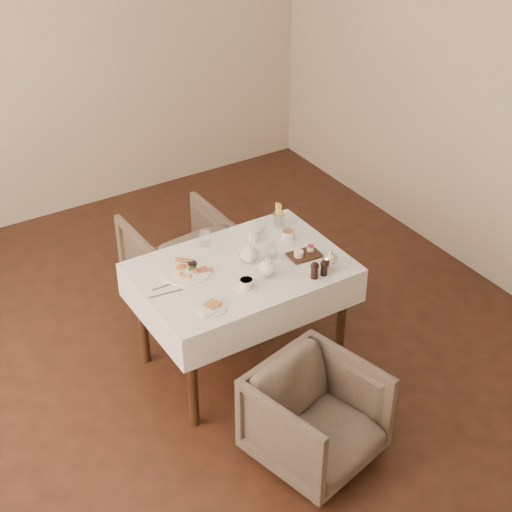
{
  "coord_description": "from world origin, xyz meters",
  "views": [
    {
      "loc": [
        -1.87,
        -3.47,
        3.45
      ],
      "look_at": [
        0.25,
        -0.08,
        0.82
      ],
      "focal_mm": 55.0,
      "sensor_mm": 36.0,
      "label": 1
    }
  ],
  "objects": [
    {
      "name": "teapot_centre",
      "position": [
        0.23,
        -0.03,
        0.82
      ],
      "size": [
        0.19,
        0.17,
        0.13
      ],
      "primitive_type": null,
      "rotation": [
        0.0,
        0.0,
        -0.36
      ],
      "color": "white",
      "rests_on": "table"
    },
    {
      "name": "teacup_far",
      "position": [
        0.58,
        0.06,
        0.78
      ],
      "size": [
        0.13,
        0.13,
        0.06
      ],
      "rotation": [
        0.0,
        0.0,
        0.25
      ],
      "color": "white",
      "rests_on": "table"
    },
    {
      "name": "teapot_front",
      "position": [
        0.25,
        -0.21,
        0.82
      ],
      "size": [
        0.18,
        0.15,
        0.12
      ],
      "primitive_type": null,
      "rotation": [
        0.0,
        0.0,
        -0.25
      ],
      "color": "white",
      "rests_on": "table"
    },
    {
      "name": "glass_mid",
      "position": [
        0.38,
        -0.07,
        0.8
      ],
      "size": [
        0.08,
        0.08,
        0.09
      ],
      "primitive_type": "cylinder",
      "rotation": [
        0.0,
        0.0,
        0.22
      ],
      "color": "silver",
      "rests_on": "table"
    },
    {
      "name": "condiment_board",
      "position": [
        0.56,
        -0.16,
        0.77
      ],
      "size": [
        0.21,
        0.15,
        0.05
      ],
      "rotation": [
        0.0,
        0.0,
        -0.09
      ],
      "color": "black",
      "rests_on": "table"
    },
    {
      "name": "cutlery_fork",
      "position": [
        -0.31,
        0.01,
        0.76
      ],
      "size": [
        0.2,
        0.02,
        0.0
      ],
      "primitive_type": "cube",
      "rotation": [
        0.0,
        0.0,
        1.55
      ],
      "color": "silver",
      "rests_on": "table"
    },
    {
      "name": "cutlery_knife",
      "position": [
        -0.36,
        -0.06,
        0.76
      ],
      "size": [
        0.21,
        0.05,
        0.0
      ],
      "primitive_type": "cube",
      "rotation": [
        0.0,
        0.0,
        1.43
      ],
      "color": "silver",
      "rests_on": "table"
    },
    {
      "name": "teacup_near",
      "position": [
        0.07,
        -0.26,
        0.78
      ],
      "size": [
        0.13,
        0.13,
        0.06
      ],
      "rotation": [
        0.0,
        0.0,
        -0.35
      ],
      "color": "white",
      "rests_on": "table"
    },
    {
      "name": "armchair_near",
      "position": [
        0.09,
        -0.97,
        0.3
      ],
      "size": [
        0.77,
        0.78,
        0.59
      ],
      "primitive_type": "imported",
      "rotation": [
        0.0,
        0.0,
        0.24
      ],
      "color": "#463B33",
      "rests_on": "ground"
    },
    {
      "name": "fries_cup",
      "position": [
        0.63,
        0.23,
        0.83
      ],
      "size": [
        0.08,
        0.08,
        0.17
      ],
      "rotation": [
        0.0,
        0.0,
        -0.36
      ],
      "color": "silver",
      "rests_on": "table"
    },
    {
      "name": "pepper_mill_left",
      "position": [
        0.47,
        -0.38,
        0.81
      ],
      "size": [
        0.07,
        0.07,
        0.11
      ],
      "primitive_type": null,
      "rotation": [
        0.0,
        0.0,
        -0.41
      ],
      "color": "black",
      "rests_on": "table"
    },
    {
      "name": "pepper_mill_right",
      "position": [
        0.54,
        -0.39,
        0.81
      ],
      "size": [
        0.05,
        0.05,
        0.1
      ],
      "primitive_type": null,
      "rotation": [
        0.0,
        0.0,
        0.03
      ],
      "color": "black",
      "rests_on": "table"
    },
    {
      "name": "side_plate",
      "position": [
        -0.2,
        -0.33,
        0.76
      ],
      "size": [
        0.17,
        0.17,
        0.02
      ],
      "rotation": [
        0.0,
        0.0,
        0.17
      ],
      "color": "white",
      "rests_on": "table"
    },
    {
      "name": "glass_right",
      "position": [
        0.48,
        0.23,
        0.8
      ],
      "size": [
        0.07,
        0.07,
        0.09
      ],
      "primitive_type": "cylinder",
      "rotation": [
        0.0,
        0.0,
        -0.2
      ],
      "color": "silver",
      "rests_on": "table"
    },
    {
      "name": "creamer",
      "position": [
        0.38,
        0.16,
        0.8
      ],
      "size": [
        0.07,
        0.07,
        0.08
      ],
      "primitive_type": "cylinder",
      "rotation": [
        0.0,
        0.0,
        0.12
      ],
      "color": "white",
      "rests_on": "table"
    },
    {
      "name": "silver_pot",
      "position": [
        0.62,
        -0.35,
        0.82
      ],
      "size": [
        0.14,
        0.12,
        0.13
      ],
      "primitive_type": null,
      "rotation": [
        0.0,
        0.0,
        -0.28
      ],
      "color": "white",
      "rests_on": "table"
    },
    {
      "name": "glass_left",
      "position": [
        0.09,
        0.28,
        0.8
      ],
      "size": [
        0.07,
        0.07,
        0.1
      ],
      "primitive_type": "cylinder",
      "rotation": [
        0.0,
        0.0,
        -0.02
      ],
      "color": "silver",
      "rests_on": "table"
    },
    {
      "name": "armchair_far",
      "position": [
        0.18,
        0.88,
        0.31
      ],
      "size": [
        0.68,
        0.7,
        0.63
      ],
      "primitive_type": "imported",
      "rotation": [
        0.0,
        0.0,
        3.16
      ],
      "color": "#463B33",
      "rests_on": "ground"
    },
    {
      "name": "table",
      "position": [
        0.16,
        -0.05,
        0.64
      ],
      "size": [
        1.28,
        0.88,
        0.75
      ],
      "color": "black",
      "rests_on": "ground"
    },
    {
      "name": "breakfast_plate",
      "position": [
        -0.15,
        0.08,
        0.77
      ],
      "size": [
        0.3,
        0.3,
        0.04
      ],
      "rotation": [
        0.0,
        0.0,
        0.37
      ],
      "color": "white",
      "rests_on": "table"
    }
  ]
}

